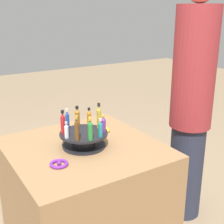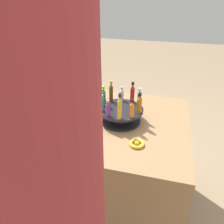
{
  "view_description": "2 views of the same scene",
  "coord_description": "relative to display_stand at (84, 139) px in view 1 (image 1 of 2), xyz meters",
  "views": [
    {
      "loc": [
        1.44,
        -0.72,
        1.49
      ],
      "look_at": [
        -0.0,
        0.19,
        0.92
      ],
      "focal_mm": 50.0,
      "sensor_mm": 36.0,
      "label": 1
    },
    {
      "loc": [
        -0.23,
        1.1,
        1.46
      ],
      "look_at": [
        -0.0,
        0.2,
        0.93
      ],
      "focal_mm": 35.0,
      "sensor_mm": 36.0,
      "label": 2
    }
  ],
  "objects": [
    {
      "name": "party_table",
      "position": [
        0.0,
        0.0,
        -0.42
      ],
      "size": [
        0.82,
        0.82,
        0.75
      ],
      "color": "#9E754C",
      "rests_on": "ground_plane"
    },
    {
      "name": "bottle_amber",
      "position": [
        -0.11,
        0.02,
        0.09
      ],
      "size": [
        0.03,
        0.03,
        0.12
      ],
      "color": "#AD6B19",
      "rests_on": "display_stand"
    },
    {
      "name": "ribbon_bow_gold",
      "position": [
        -0.13,
        0.21,
        -0.04
      ],
      "size": [
        0.08,
        0.08,
        0.02
      ],
      "color": "gold",
      "rests_on": "party_table"
    },
    {
      "name": "ribbon_bow_purple",
      "position": [
        0.13,
        -0.21,
        -0.04
      ],
      "size": [
        0.09,
        0.09,
        0.02
      ],
      "color": "purple",
      "rests_on": "party_table"
    },
    {
      "name": "bottle_teal",
      "position": [
        0.1,
        0.05,
        0.09
      ],
      "size": [
        0.02,
        0.02,
        0.1
      ],
      "color": "teal",
      "rests_on": "display_stand"
    },
    {
      "name": "bottle_green",
      "position": [
        0.11,
        -0.02,
        0.1
      ],
      "size": [
        0.03,
        0.03,
        0.13
      ],
      "color": "#288438",
      "rests_on": "display_stand"
    },
    {
      "name": "display_stand",
      "position": [
        0.0,
        0.0,
        0.0
      ],
      "size": [
        0.27,
        0.27,
        0.08
      ],
      "color": "black",
      "rests_on": "party_table"
    },
    {
      "name": "bottle_purple",
      "position": [
        0.05,
        0.1,
        0.08
      ],
      "size": [
        0.03,
        0.03,
        0.1
      ],
      "color": "#702D93",
      "rests_on": "display_stand"
    },
    {
      "name": "bottle_blue",
      "position": [
        -0.1,
        -0.05,
        0.09
      ],
      "size": [
        0.02,
        0.02,
        0.12
      ],
      "color": "#234CAD",
      "rests_on": "display_stand"
    },
    {
      "name": "bottle_clear",
      "position": [
        0.02,
        -0.11,
        0.08
      ],
      "size": [
        0.02,
        0.02,
        0.09
      ],
      "color": "silver",
      "rests_on": "display_stand"
    },
    {
      "name": "bottle_brown",
      "position": [
        0.08,
        -0.08,
        0.1
      ],
      "size": [
        0.02,
        0.02,
        0.14
      ],
      "color": "brown",
      "rests_on": "display_stand"
    },
    {
      "name": "person_figure",
      "position": [
        -0.0,
        0.83,
        0.06
      ],
      "size": [
        0.29,
        0.29,
        1.69
      ],
      "rotation": [
        0.0,
        0.0,
        -1.57
      ],
      "color": "#282D42",
      "rests_on": "ground_plane"
    },
    {
      "name": "bottle_gold",
      "position": [
        -0.02,
        0.11,
        0.11
      ],
      "size": [
        0.02,
        0.02,
        0.15
      ],
      "color": "gold",
      "rests_on": "display_stand"
    },
    {
      "name": "bottle_orange",
      "position": [
        -0.08,
        0.08,
        0.09
      ],
      "size": [
        0.02,
        0.02,
        0.11
      ],
      "color": "orange",
      "rests_on": "display_stand"
    },
    {
      "name": "bottle_red",
      "position": [
        -0.05,
        -0.1,
        0.1
      ],
      "size": [
        0.03,
        0.03,
        0.13
      ],
      "color": "#B21E23",
      "rests_on": "display_stand"
    }
  ]
}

